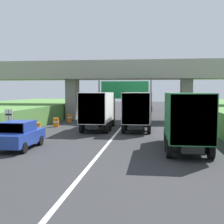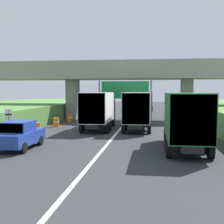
% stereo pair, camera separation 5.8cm
% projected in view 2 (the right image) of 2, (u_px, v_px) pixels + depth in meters
% --- Properties ---
extents(lane_centre_stripe, '(0.20, 94.53, 0.01)m').
position_uv_depth(lane_centre_stripe, '(123.00, 126.00, 30.51)').
color(lane_centre_stripe, white).
rests_on(lane_centre_stripe, ground).
extents(overpass_bridge, '(40.00, 4.80, 7.24)m').
position_uv_depth(overpass_bridge, '(128.00, 76.00, 36.87)').
color(overpass_bridge, gray).
rests_on(overpass_bridge, ground).
extents(overhead_highway_sign, '(5.88, 0.18, 4.74)m').
position_uv_depth(overhead_highway_sign, '(125.00, 92.00, 32.39)').
color(overhead_highway_sign, slate).
rests_on(overhead_highway_sign, ground).
extents(speed_limit_sign, '(0.60, 0.08, 2.23)m').
position_uv_depth(speed_limit_sign, '(9.00, 120.00, 21.52)').
color(speed_limit_sign, slate).
rests_on(speed_limit_sign, ground).
extents(truck_red, '(2.44, 7.30, 3.44)m').
position_uv_depth(truck_red, '(146.00, 100.00, 54.08)').
color(truck_red, black).
rests_on(truck_red, ground).
extents(truck_black, '(2.44, 7.30, 3.44)m').
position_uv_depth(truck_black, '(99.00, 109.00, 27.13)').
color(truck_black, black).
rests_on(truck_black, ground).
extents(truck_green, '(2.44, 7.30, 3.44)m').
position_uv_depth(truck_green, '(185.00, 118.00, 17.65)').
color(truck_green, black).
rests_on(truck_green, ground).
extents(truck_white, '(2.44, 7.30, 3.44)m').
position_uv_depth(truck_white, '(138.00, 109.00, 26.88)').
color(truck_white, black).
rests_on(truck_white, ground).
extents(car_orange, '(1.86, 4.10, 1.72)m').
position_uv_depth(car_orange, '(143.00, 109.00, 45.37)').
color(car_orange, orange).
rests_on(car_orange, ground).
extents(car_blue, '(1.86, 4.10, 1.72)m').
position_uv_depth(car_blue, '(19.00, 135.00, 18.10)').
color(car_blue, '#233D9E').
rests_on(car_blue, ground).
extents(construction_barrel_2, '(0.57, 0.57, 0.90)m').
position_uv_depth(construction_barrel_2, '(9.00, 136.00, 20.13)').
color(construction_barrel_2, orange).
rests_on(construction_barrel_2, ground).
extents(construction_barrel_3, '(0.57, 0.57, 0.90)m').
position_uv_depth(construction_barrel_3, '(37.00, 128.00, 24.78)').
color(construction_barrel_3, orange).
rests_on(construction_barrel_3, ground).
extents(construction_barrel_4, '(0.57, 0.57, 0.90)m').
position_uv_depth(construction_barrel_4, '(56.00, 122.00, 29.44)').
color(construction_barrel_4, orange).
rests_on(construction_barrel_4, ground).
extents(construction_barrel_5, '(0.57, 0.57, 0.90)m').
position_uv_depth(construction_barrel_5, '(70.00, 118.00, 34.10)').
color(construction_barrel_5, orange).
rests_on(construction_barrel_5, ground).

